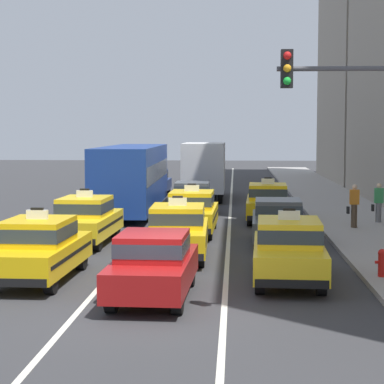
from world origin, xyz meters
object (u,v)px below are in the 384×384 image
Objects in this scene: box_truck_center_fifth at (205,169)px; sedan_right_second at (278,220)px; taxi_left_nearest at (39,248)px; taxi_center_third at (192,211)px; taxi_right_nearest at (289,249)px; sedan_center_nearest at (153,263)px; pedestrian_mid_block at (354,206)px; sedan_left_fourth at (154,182)px; taxi_center_second at (178,230)px; taxi_right_third at (268,202)px; sedan_center_fourth at (192,198)px; taxi_left_second at (86,219)px; traffic_light_pole at (368,138)px; fire_hydrant at (382,262)px; pedestrian_near_crosswalk at (378,203)px; bus_left_third at (133,175)px.

box_truck_center_fifth is 1.60× the size of sedan_right_second.
taxi_left_nearest is 9.48m from taxi_center_third.
box_truck_center_fifth is 22.80m from taxi_right_nearest.
sedan_center_nearest is 2.54× the size of pedestrian_mid_block.
sedan_left_fourth is 3.82m from box_truck_center_fifth.
taxi_left_nearest is 4.94m from taxi_center_second.
taxi_left_nearest is 0.66× the size of box_truck_center_fifth.
taxi_right_third is (3.19, 9.11, 0.00)m from taxi_center_second.
taxi_center_second reaches higher than sedan_center_fourth.
taxi_right_third is (6.64, 6.53, 0.00)m from taxi_left_second.
taxi_left_nearest and taxi_center_second have the same top height.
sedan_left_fourth is at bearing 123.12° from pedestrian_mid_block.
sedan_right_second is at bearing -89.26° from taxi_right_third.
taxi_left_nearest is 14.30m from taxi_right_third.
traffic_light_pole reaches higher than taxi_left_nearest.
taxi_right_third reaches higher than sedan_right_second.
sedan_center_nearest reaches higher than fire_hydrant.
box_truck_center_fifth reaches higher than sedan_right_second.
pedestrian_mid_block is 9.64m from fire_hydrant.
sedan_center_nearest is at bearing -159.22° from fire_hydrant.
traffic_light_pole is (-3.32, -15.49, 2.86)m from pedestrian_near_crosswalk.
taxi_left_nearest reaches higher than pedestrian_near_crosswalk.
taxi_left_second is at bearing 128.27° from traffic_light_pole.
sedan_left_fourth and sedan_center_nearest have the same top height.
taxi_left_nearest is 23.09m from box_truck_center_fifth.
pedestrian_near_crosswalk is (4.48, 5.15, 0.12)m from sedan_right_second.
pedestrian_mid_block is 2.35× the size of fire_hydrant.
taxi_center_third is at bearing -159.28° from pedestrian_near_crosswalk.
box_truck_center_fifth reaches higher than taxi_right_third.
traffic_light_pole is (1.25, -4.07, 2.94)m from taxi_right_nearest.
taxi_right_nearest is 5.17m from traffic_light_pole.
box_truck_center_fifth is 14.41m from pedestrian_mid_block.
bus_left_third is 2.44× the size of taxi_right_third.
traffic_light_pole reaches higher than bus_left_third.
taxi_left_second is at bearing -153.77° from pedestrian_near_crosswalk.
traffic_light_pole is at bearing -75.98° from sedan_center_fourth.
taxi_right_nearest is at bearing -90.07° from taxi_right_third.
bus_left_third is 3.33m from sedan_center_fourth.
sedan_left_fourth is at bearing 104.55° from taxi_right_nearest.
taxi_left_second is 1.07× the size of sedan_center_fourth.
traffic_light_pole is (-1.19, -4.18, 3.28)m from fire_hydrant.
bus_left_third is 2.58× the size of sedan_center_nearest.
sedan_right_second is 0.94× the size of taxi_right_third.
bus_left_third is 2.60× the size of sedan_left_fourth.
box_truck_center_fifth reaches higher than sedan_left_fourth.
taxi_left_second is 9.31m from taxi_right_third.
bus_left_third is 18.05m from sedan_center_nearest.
bus_left_third is 17.95m from fire_hydrant.
bus_left_third is at bearing 148.18° from pedestrian_mid_block.
taxi_left_nearest is at bearing -111.77° from taxi_center_third.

